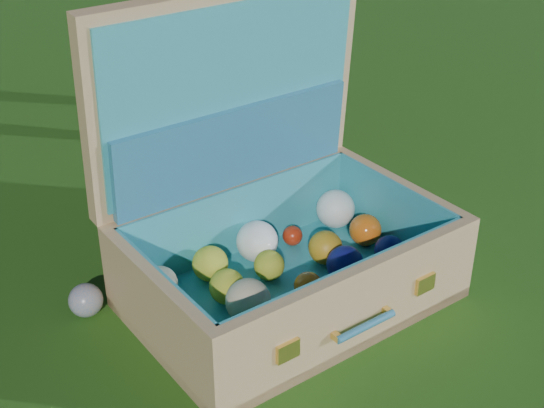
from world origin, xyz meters
The scene contains 3 objects.
ground centered at (0.00, 0.00, 0.00)m, with size 60.00×60.00×0.00m, color #215114.
stray_ball centered at (-0.36, -0.06, 0.04)m, with size 0.07×0.07×0.07m, color #4475B1.
suitcase centered at (0.03, -0.13, 0.18)m, with size 0.72×0.58×0.63m.
Camera 1 is at (-0.57, -1.37, 0.98)m, focal length 50.00 mm.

